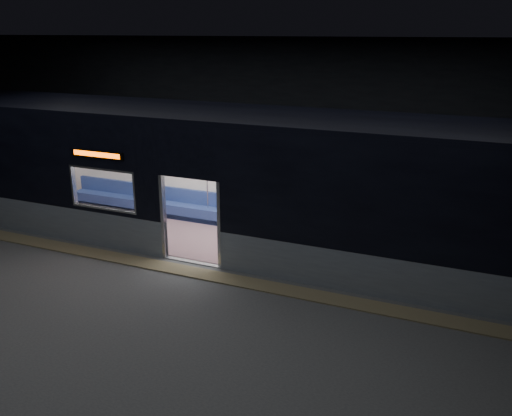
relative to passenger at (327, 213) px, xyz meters
The scene contains 7 objects.
station_floor 4.41m from the passenger, 125.16° to the right, with size 24.00×14.00×0.01m, color #47494C.
station_envelope 5.21m from the passenger, 125.16° to the right, with size 24.00×14.00×5.00m.
tactile_strip 3.98m from the passenger, 129.81° to the right, with size 22.80×0.50×0.03m, color #8C7F59.
metro_car 2.89m from the passenger, 158.12° to the right, with size 18.00×3.04×3.35m.
passenger is the anchor object (origin of this frame).
handbag 0.25m from the passenger, 79.80° to the right, with size 0.27×0.23×0.13m, color black.
transit_map 1.65m from the passenger, 11.79° to the left, with size 0.95×0.03×0.62m, color white.
Camera 1 is at (5.96, -9.08, 5.20)m, focal length 38.00 mm.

